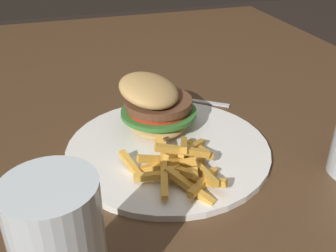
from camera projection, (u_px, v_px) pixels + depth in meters
The scene contains 3 objects.
dining_table at pixel (120, 171), 0.70m from camera, with size 1.52×1.30×0.78m.
meal_plate_near at pixel (162, 128), 0.62m from camera, with size 0.31×0.31×0.11m.
spoon at pixel (164, 94), 0.77m from camera, with size 0.12×0.15×0.01m.
Camera 1 is at (-0.56, 0.09, 1.12)m, focal length 42.00 mm.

